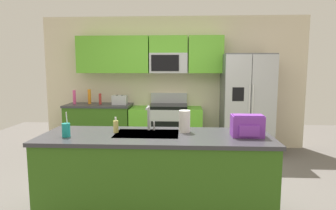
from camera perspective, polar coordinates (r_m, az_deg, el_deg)
ground_plane at (r=4.01m, az=-0.08°, el=-16.19°), size 9.00×9.00×0.00m
kitchen_wall_unit at (r=5.77m, az=-0.37°, el=6.09°), size 5.20×0.43×2.60m
back_counter at (r=5.83m, az=-13.38°, el=-4.22°), size 1.26×0.63×0.90m
range_oven at (r=5.61m, az=-0.33°, el=-4.56°), size 1.36×0.61×1.10m
refrigerator at (r=5.57m, az=15.18°, el=0.13°), size 0.90×0.76×1.85m
island_counter at (r=3.21m, az=-2.41°, el=-13.67°), size 2.43×0.83×0.90m
toaster at (r=5.59m, az=-9.51°, el=0.98°), size 0.28×0.16×0.18m
pepper_mill at (r=5.73m, az=-13.24°, el=1.19°), size 0.05×0.05×0.21m
bottle_orange at (r=5.84m, az=-15.25°, el=1.61°), size 0.06×0.06×0.28m
bottle_pink at (r=5.90m, az=-18.00°, el=1.50°), size 0.06×0.06×0.27m
sink_faucet at (r=3.24m, az=-3.80°, el=-2.18°), size 0.08×0.21×0.28m
drink_cup_teal at (r=3.15m, az=-19.47°, el=-4.66°), size 0.08×0.08×0.26m
soap_dispenser at (r=3.22m, az=-10.26°, el=-4.16°), size 0.06×0.06×0.17m
paper_towel_roll at (r=3.19m, az=3.28°, el=-3.21°), size 0.12×0.12×0.24m
backpack at (r=3.08m, az=15.37°, el=-3.88°), size 0.32×0.22×0.23m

